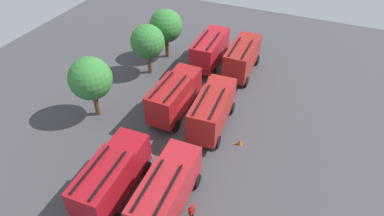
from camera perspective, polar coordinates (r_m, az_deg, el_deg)
ground_plane at (r=31.04m, az=0.00°, el=-2.00°), size 56.34×56.34×0.00m
fire_truck_0 at (r=22.89m, az=-4.45°, el=-14.17°), size 7.28×2.96×3.88m
fire_truck_1 at (r=28.92m, az=3.63°, el=-0.14°), size 7.33×3.09×3.88m
fire_truck_2 at (r=36.72m, az=8.82°, el=8.90°), size 7.23×2.81×3.88m
fire_truck_3 at (r=24.26m, az=-13.79°, el=-11.43°), size 7.29×2.98×3.88m
fire_truck_4 at (r=30.53m, az=-3.05°, el=2.34°), size 7.24×2.86×3.88m
fire_truck_5 at (r=37.88m, az=3.18°, el=10.33°), size 7.26×2.90×3.88m
firefighter_0 at (r=23.39m, az=-0.08°, el=-17.72°), size 0.47×0.34×1.60m
firefighter_1 at (r=34.36m, az=3.02°, el=4.49°), size 0.44×0.27×1.60m
tree_0 at (r=30.56m, az=-17.38°, el=4.91°), size 3.93×3.93×6.10m
tree_1 at (r=35.96m, az=-7.81°, el=11.42°), size 3.70×3.70×5.74m
tree_2 at (r=38.90m, az=-4.60°, el=14.14°), size 3.83×3.83×5.94m
traffic_cone_0 at (r=26.16m, az=-6.25°, el=-11.67°), size 0.39×0.39×0.56m
traffic_cone_1 at (r=31.93m, az=-6.62°, el=-0.19°), size 0.44×0.44×0.62m
traffic_cone_2 at (r=28.74m, az=8.42°, el=-5.89°), size 0.41×0.41×0.59m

